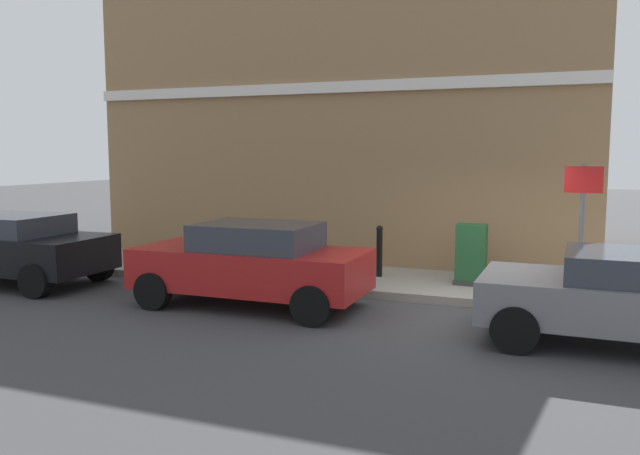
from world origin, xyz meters
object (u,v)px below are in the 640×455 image
(bollard_far_kerb, at_px, (283,253))
(street_sign, at_px, (582,212))
(car_black, at_px, (8,247))
(bollard_near_cabinet, at_px, (379,249))
(car_grey, at_px, (640,297))
(utility_cabinet, at_px, (471,257))
(car_red, at_px, (252,263))

(bollard_far_kerb, relative_size, street_sign, 0.45)
(car_black, xyz_separation_m, bollard_near_cabinet, (2.72, -6.98, -0.05))
(car_black, bearing_deg, car_grey, 178.61)
(car_grey, distance_m, bollard_near_cabinet, 5.31)
(bollard_far_kerb, xyz_separation_m, street_sign, (0.23, -5.36, 0.96))
(car_grey, height_order, utility_cabinet, car_grey)
(bollard_near_cabinet, height_order, bollard_far_kerb, same)
(bollard_far_kerb, bearing_deg, utility_cabinet, -73.69)
(car_grey, xyz_separation_m, car_black, (0.13, 11.46, 0.05))
(car_red, height_order, bollard_near_cabinet, car_red)
(car_grey, bearing_deg, bollard_near_cabinet, -31.89)
(car_grey, height_order, street_sign, street_sign)
(bollard_near_cabinet, relative_size, bollard_far_kerb, 1.00)
(car_red, bearing_deg, bollard_far_kerb, -85.52)
(car_red, relative_size, utility_cabinet, 3.48)
(bollard_far_kerb, bearing_deg, bollard_near_cabinet, -55.52)
(utility_cabinet, xyz_separation_m, bollard_near_cabinet, (0.10, 1.84, 0.02))
(car_black, xyz_separation_m, bollard_far_kerb, (1.61, -5.36, -0.05))
(utility_cabinet, xyz_separation_m, bollard_far_kerb, (-1.01, 3.45, 0.02))
(car_red, bearing_deg, car_black, 0.04)
(car_black, distance_m, street_sign, 10.91)
(car_red, bearing_deg, utility_cabinet, -142.62)
(bollard_far_kerb, bearing_deg, car_grey, -105.88)
(car_grey, bearing_deg, utility_cabinet, -45.54)
(street_sign, bearing_deg, car_red, 109.00)
(car_red, height_order, street_sign, street_sign)
(car_black, bearing_deg, utility_cabinet, -164.21)
(utility_cabinet, distance_m, bollard_far_kerb, 3.60)
(car_red, xyz_separation_m, bollard_far_kerb, (1.56, 0.13, -0.06))
(car_red, xyz_separation_m, car_black, (-0.04, 5.50, -0.01))
(car_red, bearing_deg, street_sign, -161.41)
(car_red, distance_m, car_black, 5.50)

